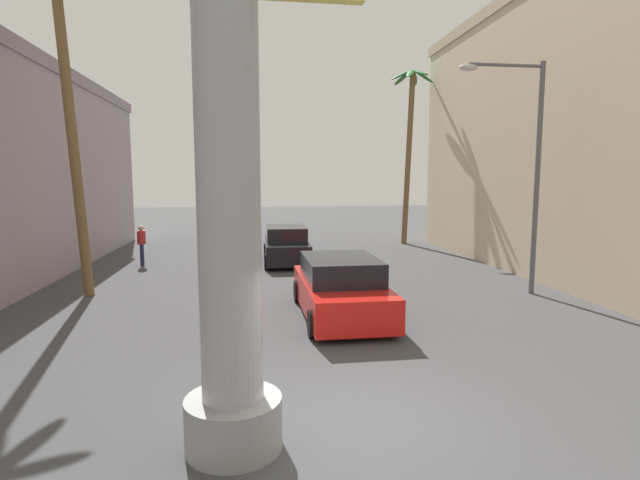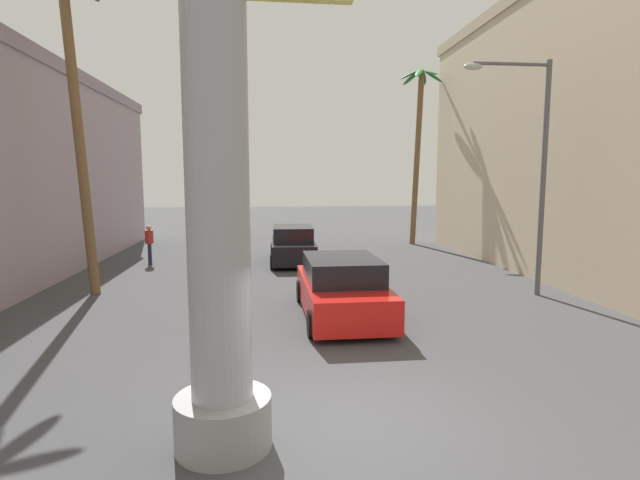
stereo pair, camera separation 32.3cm
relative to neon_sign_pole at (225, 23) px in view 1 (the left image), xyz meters
The scene contains 8 objects.
ground_plane 11.87m from the neon_sign_pole, 79.98° to the left, with size 94.84×94.84×0.00m, color #424244.
neon_sign_pole is the anchor object (origin of this frame).
street_lamp 11.66m from the neon_sign_pole, 42.91° to the left, with size 2.69×0.28×7.04m.
car_lead 8.15m from the neon_sign_pole, 67.63° to the left, with size 2.15×4.74×1.56m.
car_far 15.56m from the neon_sign_pole, 83.38° to the left, with size 1.98×4.51×1.56m.
palm_tree_far_right 21.84m from the neon_sign_pole, 66.42° to the left, with size 2.45×2.38×9.37m.
palm_tree_mid_left 10.65m from the neon_sign_pole, 117.71° to the left, with size 2.45×2.33×9.58m.
pedestrian_far_left 16.10m from the neon_sign_pole, 106.05° to the left, with size 0.43×0.43×1.66m.
Camera 1 is at (-1.55, -6.78, 3.58)m, focal length 28.00 mm.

